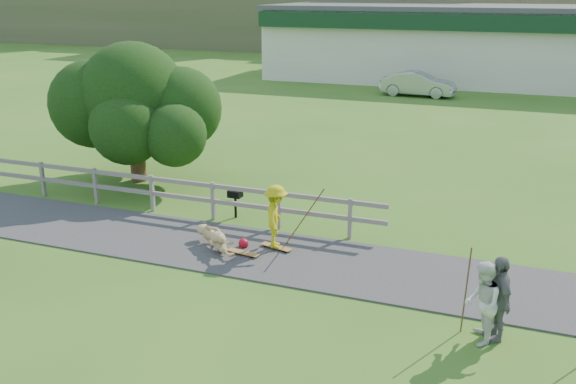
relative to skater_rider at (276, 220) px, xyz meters
name	(u,v)px	position (x,y,z in m)	size (l,w,h in m)	color
ground	(225,277)	(-0.50, -1.86, -0.80)	(260.00, 260.00, 0.00)	#30621C
path	(252,252)	(-0.50, -0.36, -0.78)	(34.00, 3.00, 0.04)	#323234
fence	(134,185)	(-5.11, 1.44, -0.08)	(15.05, 0.10, 1.10)	slate
strip_mall	(507,44)	(3.50, 33.08, 1.78)	(32.50, 10.75, 5.10)	beige
skater_rider	(276,220)	(0.00, 0.00, 0.00)	(1.03, 0.59, 1.60)	gold
skater_fallen	(216,238)	(-1.42, -0.53, -0.49)	(1.70, 0.41, 0.62)	tan
spectator_a	(482,303)	(5.16, -2.67, -0.01)	(0.77, 0.60, 1.59)	silver
spectator_b	(498,298)	(5.42, -2.43, 0.03)	(0.98, 0.41, 1.67)	slate
car_silver	(418,84)	(-0.98, 25.09, -0.07)	(1.54, 4.42, 1.46)	#AAAEB2
tree	(135,122)	(-6.65, 3.95, 1.24)	(5.60, 5.60, 4.09)	black
bbq	(235,204)	(-1.98, 1.80, -0.39)	(0.38, 0.29, 0.81)	black
longboard_rider	(276,248)	(0.00, 0.00, -0.75)	(0.86, 0.21, 0.10)	#925F2F
longboard_fallen	(243,254)	(-0.62, -0.63, -0.75)	(0.85, 0.21, 0.09)	#925F2F
helmet	(243,243)	(-0.82, -0.18, -0.67)	(0.26, 0.26, 0.26)	#A50D1F
pole_rider	(304,212)	(0.60, 0.40, 0.16)	(0.03, 0.03, 1.92)	brown
pole_spec_left	(466,290)	(4.84, -2.42, 0.08)	(0.03, 0.03, 1.75)	brown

